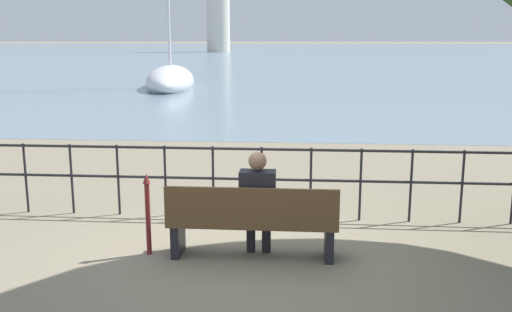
{
  "coord_description": "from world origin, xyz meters",
  "views": [
    {
      "loc": [
        0.56,
        -6.44,
        2.56
      ],
      "look_at": [
        0.0,
        0.5,
        1.13
      ],
      "focal_mm": 40.0,
      "sensor_mm": 36.0,
      "label": 1
    }
  ],
  "objects_px": {
    "park_bench": "(252,223)",
    "seated_person_left": "(258,200)",
    "closed_umbrella": "(148,210)",
    "sailboat_2": "(171,81)",
    "harbor_lighthouse": "(218,3)"
  },
  "relations": [
    {
      "from": "closed_umbrella",
      "to": "park_bench",
      "type": "bearing_deg",
      "value": -1.61
    },
    {
      "from": "sailboat_2",
      "to": "closed_umbrella",
      "type": "bearing_deg",
      "value": -85.79
    },
    {
      "from": "harbor_lighthouse",
      "to": "park_bench",
      "type": "bearing_deg",
      "value": -81.5
    },
    {
      "from": "seated_person_left",
      "to": "closed_umbrella",
      "type": "xyz_separation_m",
      "value": [
        -1.32,
        -0.04,
        -0.14
      ]
    },
    {
      "from": "closed_umbrella",
      "to": "sailboat_2",
      "type": "relative_size",
      "value": 0.08
    },
    {
      "from": "park_bench",
      "to": "sailboat_2",
      "type": "distance_m",
      "value": 24.52
    },
    {
      "from": "closed_umbrella",
      "to": "sailboat_2",
      "type": "xyz_separation_m",
      "value": [
        -5.18,
        23.63,
        -0.18
      ]
    },
    {
      "from": "seated_person_left",
      "to": "park_bench",
      "type": "bearing_deg",
      "value": -127.76
    },
    {
      "from": "park_bench",
      "to": "seated_person_left",
      "type": "xyz_separation_m",
      "value": [
        0.06,
        0.08,
        0.26
      ]
    },
    {
      "from": "closed_umbrella",
      "to": "sailboat_2",
      "type": "distance_m",
      "value": 24.19
    },
    {
      "from": "park_bench",
      "to": "closed_umbrella",
      "type": "bearing_deg",
      "value": 178.39
    },
    {
      "from": "harbor_lighthouse",
      "to": "seated_person_left",
      "type": "bearing_deg",
      "value": -81.46
    },
    {
      "from": "seated_person_left",
      "to": "sailboat_2",
      "type": "bearing_deg",
      "value": 105.39
    },
    {
      "from": "seated_person_left",
      "to": "closed_umbrella",
      "type": "bearing_deg",
      "value": -178.18
    },
    {
      "from": "park_bench",
      "to": "sailboat_2",
      "type": "bearing_deg",
      "value": 105.21
    }
  ]
}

